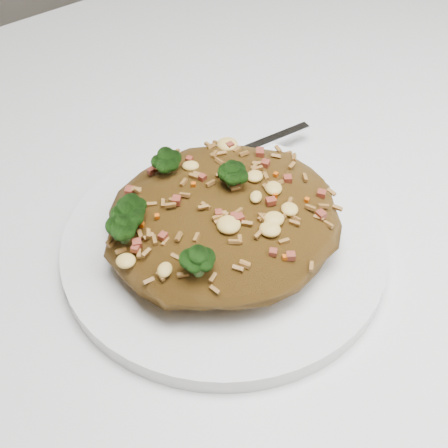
{
  "coord_description": "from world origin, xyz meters",
  "views": [
    {
      "loc": [
        -0.17,
        -0.29,
        1.11
      ],
      "look_at": [
        0.02,
        -0.03,
        0.78
      ],
      "focal_mm": 50.0,
      "sensor_mm": 36.0,
      "label": 1
    }
  ],
  "objects_px": {
    "plate": "(224,244)",
    "fried_rice": "(222,212)",
    "dining_table": "(178,308)",
    "fork": "(239,152)"
  },
  "relations": [
    {
      "from": "plate",
      "to": "fried_rice",
      "type": "xyz_separation_m",
      "value": [
        -0.0,
        0.0,
        0.04
      ]
    },
    {
      "from": "plate",
      "to": "fork",
      "type": "height_order",
      "value": "fork"
    },
    {
      "from": "dining_table",
      "to": "fork",
      "type": "xyz_separation_m",
      "value": [
        0.1,
        0.04,
        0.11
      ]
    },
    {
      "from": "fried_rice",
      "to": "fork",
      "type": "xyz_separation_m",
      "value": [
        0.07,
        0.07,
        -0.03
      ]
    },
    {
      "from": "dining_table",
      "to": "fried_rice",
      "type": "xyz_separation_m",
      "value": [
        0.02,
        -0.03,
        0.13
      ]
    },
    {
      "from": "plate",
      "to": "fried_rice",
      "type": "distance_m",
      "value": 0.04
    },
    {
      "from": "dining_table",
      "to": "fork",
      "type": "bearing_deg",
      "value": 20.64
    },
    {
      "from": "fried_rice",
      "to": "fork",
      "type": "relative_size",
      "value": 1.08
    },
    {
      "from": "dining_table",
      "to": "plate",
      "type": "bearing_deg",
      "value": -54.74
    },
    {
      "from": "dining_table",
      "to": "plate",
      "type": "relative_size",
      "value": 4.91
    }
  ]
}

